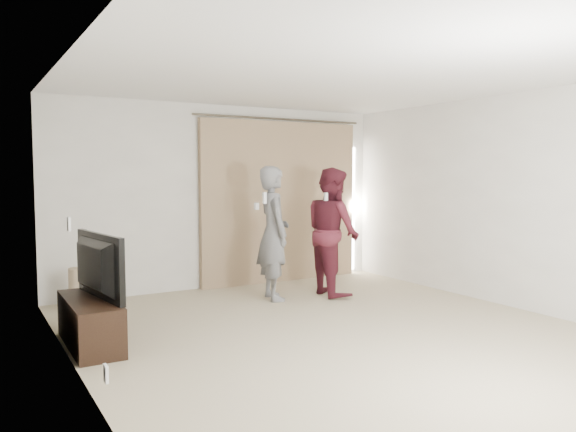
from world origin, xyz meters
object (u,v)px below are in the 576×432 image
object	(u,v)px
tv_console	(90,323)
tv	(88,267)
person_man	(273,233)
person_woman	(333,231)

from	to	relation	value
tv_console	tv	world-z (taller)	tv
tv_console	person_man	distance (m)	2.68
tv	person_woman	distance (m)	3.37
tv_console	tv	xyz separation A→B (m)	(0.00, 0.00, 0.53)
tv	person_woman	world-z (taller)	person_woman
tv	person_man	bearing A→B (deg)	-79.00
person_man	person_woman	size ratio (longest dim) A/B	1.01
tv	person_man	distance (m)	2.61
tv_console	person_man	size ratio (longest dim) A/B	0.68
tv	person_woman	size ratio (longest dim) A/B	0.63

